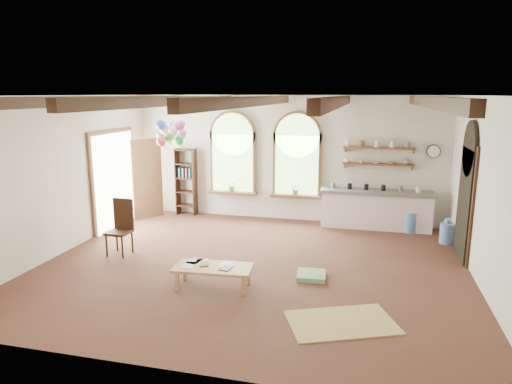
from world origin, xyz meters
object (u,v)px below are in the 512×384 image
(kitchen_counter, at_px, (376,209))
(coffee_table, at_px, (213,269))
(balloon_cluster, at_px, (172,133))
(side_chair, at_px, (120,239))

(kitchen_counter, distance_m, coffee_table, 5.09)
(kitchen_counter, relative_size, balloon_cluster, 2.33)
(kitchen_counter, bearing_deg, balloon_cluster, -164.38)
(coffee_table, distance_m, balloon_cluster, 4.12)
(coffee_table, bearing_deg, side_chair, 155.09)
(kitchen_counter, distance_m, balloon_cluster, 5.23)
(coffee_table, xyz_separation_m, side_chair, (-2.40, 1.11, -0.00))
(balloon_cluster, bearing_deg, side_chair, -101.79)
(coffee_table, distance_m, side_chair, 2.64)
(coffee_table, bearing_deg, balloon_cluster, 123.82)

